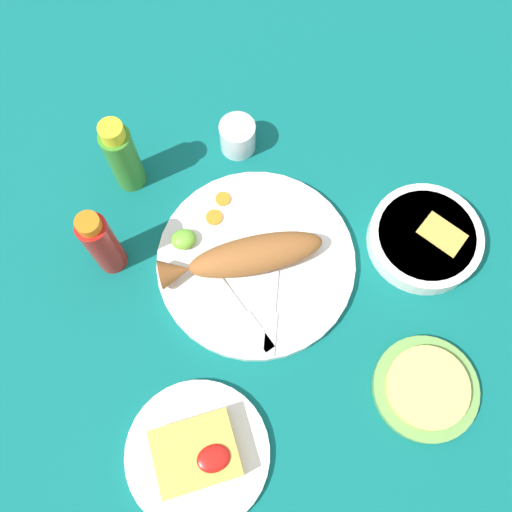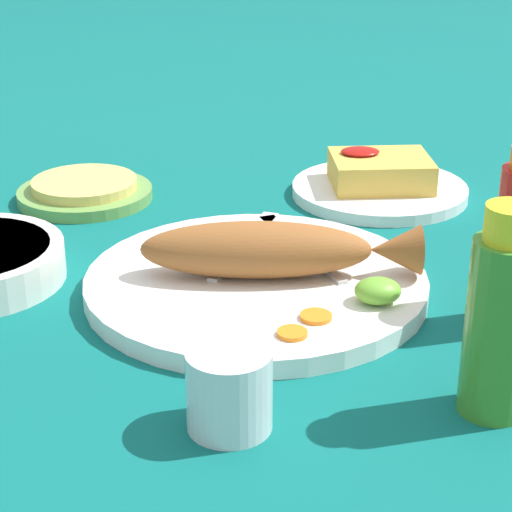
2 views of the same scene
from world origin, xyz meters
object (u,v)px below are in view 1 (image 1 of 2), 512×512
at_px(fork_near, 273,307).
at_px(hot_sauce_bottle_red, 102,243).
at_px(fork_far, 241,309).
at_px(side_plate_fries, 198,454).
at_px(salt_cup, 238,138).
at_px(fried_fish, 246,257).
at_px(tortilla_plate, 425,388).
at_px(guacamole_bowl, 425,238).
at_px(hot_sauce_bottle_green, 122,157).
at_px(main_plate, 256,262).

xyz_separation_m(fork_near, hot_sauce_bottle_red, (-0.23, 0.16, 0.06)).
relative_size(fork_far, side_plate_fries, 0.83).
relative_size(fork_near, salt_cup, 2.79).
bearing_deg(fried_fish, salt_cup, 81.15).
bearing_deg(tortilla_plate, fried_fish, 127.34).
xyz_separation_m(salt_cup, tortilla_plate, (0.16, -0.50, -0.02)).
bearing_deg(side_plate_fries, tortilla_plate, -1.37).
xyz_separation_m(side_plate_fries, guacamole_bowl, (0.45, 0.22, 0.01)).
bearing_deg(salt_cup, side_plate_fries, -112.52).
relative_size(fried_fish, fork_far, 1.49).
bearing_deg(guacamole_bowl, hot_sauce_bottle_red, 166.86).
xyz_separation_m(fork_near, hot_sauce_bottle_green, (-0.17, 0.30, 0.06)).
bearing_deg(guacamole_bowl, fork_near, -171.71).
height_order(hot_sauce_bottle_green, tortilla_plate, hot_sauce_bottle_green).
height_order(hot_sauce_bottle_red, guacamole_bowl, hot_sauce_bottle_red).
distance_m(main_plate, salt_cup, 0.23).
bearing_deg(tortilla_plate, salt_cup, 107.56).
height_order(fork_far, tortilla_plate, fork_far).
xyz_separation_m(fork_near, side_plate_fries, (-0.17, -0.18, -0.01)).
xyz_separation_m(fork_near, fork_far, (-0.05, 0.01, 0.00)).
relative_size(fried_fish, fork_near, 1.52).
distance_m(fried_fish, hot_sauce_bottle_green, 0.26).
distance_m(side_plate_fries, guacamole_bowl, 0.50).
xyz_separation_m(salt_cup, guacamole_bowl, (0.25, -0.27, -0.01)).
bearing_deg(fork_near, guacamole_bowl, 120.31).
distance_m(fried_fish, fork_far, 0.08).
height_order(fork_near, fork_far, same).
bearing_deg(hot_sauce_bottle_red, guacamole_bowl, -13.14).
height_order(fork_near, side_plate_fries, fork_near).
relative_size(fried_fish, side_plate_fries, 1.25).
bearing_deg(fork_far, salt_cup, 146.29).
bearing_deg(main_plate, salt_cup, 81.51).
bearing_deg(fried_fish, fork_near, -73.05).
distance_m(fried_fish, salt_cup, 0.23).
height_order(side_plate_fries, guacamole_bowl, guacamole_bowl).
relative_size(fried_fish, hot_sauce_bottle_red, 1.64).
bearing_deg(salt_cup, main_plate, -98.49).
bearing_deg(fork_near, salt_cup, -163.68).
bearing_deg(fork_far, hot_sauce_bottle_red, -148.04).
xyz_separation_m(hot_sauce_bottle_red, tortilla_plate, (0.42, -0.35, -0.07)).
height_order(main_plate, fried_fish, fried_fish).
bearing_deg(fork_near, hot_sauce_bottle_red, -102.63).
bearing_deg(guacamole_bowl, tortilla_plate, -111.36).
relative_size(main_plate, fork_far, 1.83).
height_order(hot_sauce_bottle_red, salt_cup, hot_sauce_bottle_red).
relative_size(main_plate, tortilla_plate, 2.01).
bearing_deg(main_plate, fork_far, -122.16).
xyz_separation_m(salt_cup, side_plate_fries, (-0.20, -0.49, -0.02)).
height_order(fried_fish, side_plate_fries, fried_fish).
relative_size(fork_near, hot_sauce_bottle_green, 1.07).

